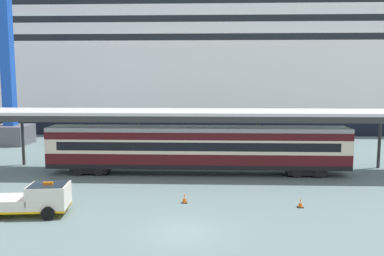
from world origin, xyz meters
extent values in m
plane|color=slate|center=(0.00, 0.00, 0.00)|extent=(400.00, 400.00, 0.00)
cube|color=black|center=(13.55, 50.06, 1.91)|extent=(123.10, 26.21, 3.82)
cube|color=white|center=(13.55, 50.06, 8.27)|extent=(123.10, 26.21, 8.91)
cube|color=white|center=(13.55, 50.06, 14.06)|extent=(113.25, 24.11, 2.67)
cube|color=black|center=(13.55, 38.05, 14.19)|extent=(108.33, 0.12, 0.96)
cube|color=white|center=(13.55, 50.06, 16.73)|extent=(108.72, 23.15, 2.67)
cube|color=black|center=(13.55, 38.53, 16.86)|extent=(104.00, 0.12, 0.96)
cube|color=white|center=(13.55, 50.06, 19.39)|extent=(104.19, 22.18, 2.67)
cube|color=silver|center=(0.43, 13.82, 5.34)|extent=(44.50, 5.77, 0.25)
cube|color=#2E2E2E|center=(0.43, 11.04, 4.97)|extent=(44.50, 0.20, 0.50)
cylinder|color=#2E2E2E|center=(-16.26, 16.31, 2.61)|extent=(0.28, 0.28, 5.22)
cylinder|color=#2E2E2E|center=(-5.13, 16.31, 2.61)|extent=(0.28, 0.28, 5.22)
cylinder|color=#2E2E2E|center=(5.99, 16.31, 2.61)|extent=(0.28, 0.28, 5.22)
cylinder|color=#2E2E2E|center=(17.12, 16.31, 2.61)|extent=(0.28, 0.28, 5.22)
cube|color=black|center=(0.43, 13.32, 0.85)|extent=(25.60, 2.80, 0.40)
cube|color=#470F14|center=(0.43, 13.32, 1.50)|extent=(25.60, 2.80, 0.90)
cube|color=beige|center=(0.43, 13.32, 2.55)|extent=(25.60, 2.80, 1.20)
cube|color=black|center=(0.43, 11.95, 2.60)|extent=(23.55, 0.08, 0.72)
cube|color=#470F14|center=(0.43, 13.32, 3.45)|extent=(25.60, 2.80, 0.60)
cube|color=#A3A3A3|center=(0.43, 13.32, 3.93)|extent=(25.60, 2.69, 0.36)
cube|color=black|center=(-8.78, 13.32, 0.45)|extent=(3.20, 2.35, 0.50)
cylinder|color=black|center=(-9.68, 12.15, 0.42)|extent=(0.84, 0.12, 0.84)
cylinder|color=black|center=(-7.88, 12.15, 0.42)|extent=(0.84, 0.12, 0.84)
cube|color=black|center=(9.65, 13.32, 0.45)|extent=(3.20, 2.35, 0.50)
cylinder|color=black|center=(8.75, 12.15, 0.42)|extent=(0.84, 0.12, 0.84)
cylinder|color=black|center=(10.55, 12.15, 0.42)|extent=(0.84, 0.12, 0.84)
cube|color=silver|center=(-9.73, 2.36, 0.58)|extent=(5.38, 2.54, 0.36)
cube|color=#F2B20C|center=(-9.73, 2.36, 0.45)|extent=(5.39, 2.56, 0.12)
cube|color=silver|center=(-8.29, 2.52, 1.31)|extent=(2.48, 2.15, 1.10)
cube|color=#19232D|center=(-8.29, 2.52, 1.66)|extent=(2.26, 2.05, 0.44)
cube|color=orange|center=(-8.29, 2.52, 1.94)|extent=(0.58, 0.26, 0.16)
cube|color=silver|center=(-10.77, 2.25, 0.94)|extent=(3.10, 2.22, 0.36)
cylinder|color=black|center=(-8.19, 3.53, 0.40)|extent=(0.82, 0.33, 0.80)
cylinder|color=black|center=(-7.97, 1.54, 0.40)|extent=(0.82, 0.33, 0.80)
cylinder|color=black|center=(-11.49, 3.18, 0.40)|extent=(0.82, 0.33, 0.80)
cube|color=black|center=(-0.20, 5.10, 0.02)|extent=(0.36, 0.36, 0.04)
cone|color=#EA590F|center=(-0.20, 5.10, 0.33)|extent=(0.30, 0.30, 0.59)
cylinder|color=white|center=(-0.20, 5.10, 0.36)|extent=(0.17, 0.17, 0.08)
cube|color=black|center=(7.27, 4.44, 0.02)|extent=(0.36, 0.36, 0.04)
cone|color=#EA590F|center=(7.27, 4.44, 0.32)|extent=(0.30, 0.30, 0.57)
cylinder|color=white|center=(7.27, 4.44, 0.35)|extent=(0.17, 0.17, 0.08)
cube|color=#595960|center=(-23.34, 28.20, 1.20)|extent=(4.40, 4.40, 2.40)
camera|label=1|loc=(1.28, -20.58, 8.19)|focal=37.37mm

